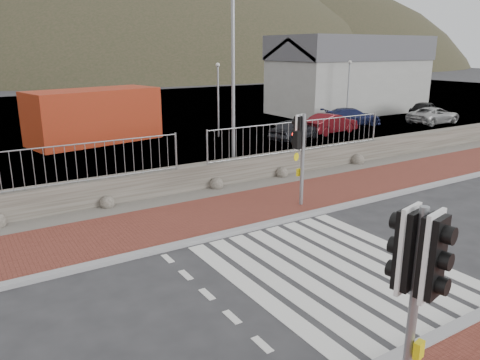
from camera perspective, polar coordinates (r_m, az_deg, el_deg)
ground at (r=11.14m, az=11.20°, el=-10.55°), size 220.00×220.00×0.00m
sidewalk_far at (r=14.44m, az=-1.04°, el=-3.84°), size 40.00×3.00×0.08m
kerb_near at (r=9.47m, az=24.19°, el=-16.47°), size 40.00×0.25×0.12m
kerb_far at (r=13.25m, az=2.32°, el=-5.64°), size 40.00×0.25×0.12m
zebra_crossing at (r=11.14m, az=11.20°, el=-10.53°), size 4.62×5.60×0.01m
gravel_strip at (r=16.10m, az=-4.71°, el=-1.83°), size 40.00×1.50×0.06m
stone_wall at (r=16.67m, az=-6.02°, el=0.25°), size 40.00×0.60×0.90m
railing at (r=16.22m, az=-5.92°, el=4.80°), size 18.07×0.07×1.22m
quay at (r=36.09m, az=-20.73°, el=6.98°), size 120.00×40.00×0.50m
water at (r=70.58m, az=-26.73°, el=10.15°), size 220.00×50.00×0.05m
harbor_building at (r=38.27m, az=13.17°, el=12.44°), size 12.20×6.20×5.80m
hills_backdrop at (r=100.03m, az=-22.84°, el=-1.73°), size 254.00×90.00×100.00m
traffic_signal_near at (r=6.31m, az=20.83°, el=-10.29°), size 0.49×0.35×3.06m
traffic_signal_far at (r=14.53m, az=7.63°, el=4.78°), size 0.73×0.43×2.97m
streetlight at (r=17.96m, az=-0.59°, el=14.16°), size 1.57×0.77×7.78m
shipping_container at (r=26.37m, az=-17.35°, el=7.47°), size 7.17×4.19×2.80m
car_a at (r=26.02m, az=6.63°, el=6.16°), size 3.71×2.37×1.17m
car_b at (r=28.41m, az=11.02°, el=6.79°), size 3.70×1.65×1.18m
car_c at (r=31.73m, az=13.44°, el=7.52°), size 4.20×2.74×1.13m
car_d at (r=34.17m, az=22.54°, el=7.29°), size 4.00×1.94×1.10m
car_e at (r=36.93m, az=21.61°, el=8.01°), size 3.77×2.46×1.19m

